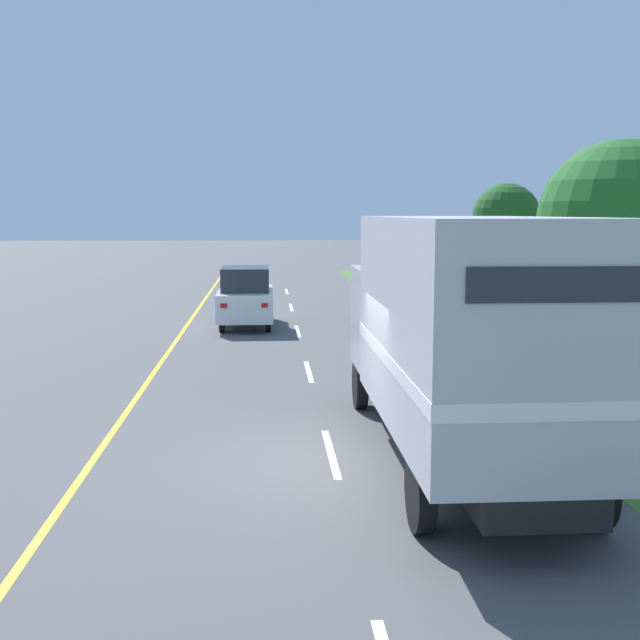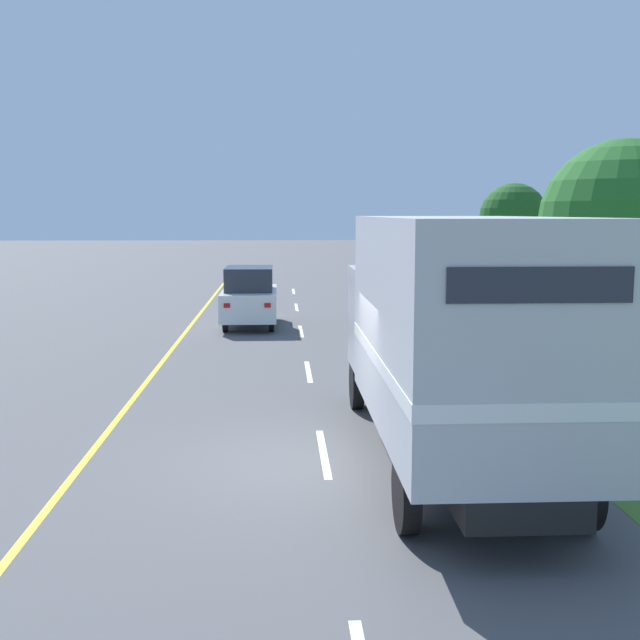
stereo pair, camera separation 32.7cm
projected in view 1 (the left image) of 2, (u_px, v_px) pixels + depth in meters
ground_plane at (333, 463)px, 12.27m from camera, size 200.00×200.00×0.00m
edge_line_yellow at (176, 341)px, 23.93m from camera, size 0.12×57.76×0.01m
centre_dash_near at (331, 453)px, 12.76m from camera, size 0.12×2.60×0.01m
centre_dash_mid_a at (309, 371)px, 19.28m from camera, size 0.12×2.60×0.01m
centre_dash_mid_b at (298, 331)px, 25.81m from camera, size 0.12×2.60×0.01m
centre_dash_far at (291, 307)px, 32.34m from camera, size 0.12×2.60×0.01m
centre_dash_farthest at (287, 291)px, 38.86m from camera, size 0.12×2.60×0.01m
horse_trailer_truck at (463, 331)px, 11.80m from camera, size 2.51×8.25×3.74m
lead_car_white at (246, 297)px, 26.76m from camera, size 1.80×4.09×2.01m
highway_sign at (577, 308)px, 17.11m from camera, size 2.40×0.09×2.85m
roadside_tree_near at (621, 224)px, 20.40m from camera, size 4.27×4.27×5.65m
roadside_tree_mid at (612, 227)px, 28.22m from camera, size 3.67×3.67×5.15m
roadside_tree_far at (506, 217)px, 35.77m from camera, size 3.00×3.00×5.11m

